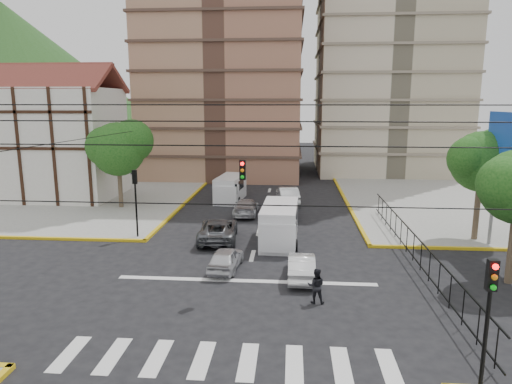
# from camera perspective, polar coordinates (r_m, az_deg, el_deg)

# --- Properties ---
(ground) EXTENTS (160.00, 160.00, 0.00)m
(ground) POSITION_cam_1_polar(r_m,az_deg,el_deg) (22.18, -1.59, -12.21)
(ground) COLOR black
(ground) RESTS_ON ground
(sidewalk_nw) EXTENTS (26.00, 26.00, 0.15)m
(sidewalk_nw) POSITION_cam_1_polar(r_m,az_deg,el_deg) (46.78, -23.91, -0.52)
(sidewalk_nw) COLOR gray
(sidewalk_nw) RESTS_ON ground
(sidewalk_ne) EXTENTS (26.00, 26.00, 0.15)m
(sidewalk_ne) POSITION_cam_1_polar(r_m,az_deg,el_deg) (44.85, 27.80, -1.33)
(sidewalk_ne) COLOR gray
(sidewalk_ne) RESTS_ON ground
(crosswalk_stripes) EXTENTS (12.00, 2.40, 0.01)m
(crosswalk_stripes) POSITION_cam_1_polar(r_m,az_deg,el_deg) (16.89, -3.90, -20.28)
(crosswalk_stripes) COLOR silver
(crosswalk_stripes) RESTS_ON ground
(stop_line) EXTENTS (13.00, 0.40, 0.01)m
(stop_line) POSITION_cam_1_polar(r_m,az_deg,el_deg) (23.28, -1.27, -11.03)
(stop_line) COLOR silver
(stop_line) RESTS_ON ground
(tudor_building) EXTENTS (10.80, 8.05, 12.23)m
(tudor_building) POSITION_cam_1_polar(r_m,az_deg,el_deg) (45.62, -23.32, 5.83)
(tudor_building) COLOR silver
(tudor_building) RESTS_ON ground
(distant_hill) EXTENTS (70.00, 70.00, 28.00)m
(distant_hill) POSITION_cam_1_polar(r_m,az_deg,el_deg) (106.96, -28.57, 12.69)
(distant_hill) COLOR #234B19
(distant_hill) RESTS_ON ground
(park_fence) EXTENTS (0.10, 22.50, 1.66)m
(park_fence) POSITION_cam_1_polar(r_m,az_deg,el_deg) (27.12, 18.97, -8.39)
(park_fence) COLOR black
(park_fence) RESTS_ON ground
(tree_park_c) EXTENTS (4.65, 3.80, 7.25)m
(tree_park_c) POSITION_cam_1_polar(r_m,az_deg,el_deg) (31.76, 26.52, 3.75)
(tree_park_c) COLOR #473828
(tree_park_c) RESTS_ON ground
(tree_tudor) EXTENTS (5.39, 4.40, 7.43)m
(tree_tudor) POSITION_cam_1_polar(r_m,az_deg,el_deg) (39.06, -16.74, 5.47)
(tree_tudor) COLOR #473828
(tree_tudor) RESTS_ON ground
(traffic_light_se) EXTENTS (0.28, 0.22, 4.40)m
(traffic_light_se) POSITION_cam_1_polar(r_m,az_deg,el_deg) (14.78, 27.06, -12.81)
(traffic_light_se) COLOR black
(traffic_light_se) RESTS_ON ground
(traffic_light_nw) EXTENTS (0.28, 0.22, 4.40)m
(traffic_light_nw) POSITION_cam_1_polar(r_m,az_deg,el_deg) (30.31, -14.84, -0.01)
(traffic_light_nw) COLOR black
(traffic_light_nw) RESTS_ON ground
(traffic_light_hanging) EXTENTS (18.00, 9.12, 0.92)m
(traffic_light_hanging) POSITION_cam_1_polar(r_m,az_deg,el_deg) (18.56, -2.36, 2.16)
(traffic_light_hanging) COLOR black
(traffic_light_hanging) RESTS_ON ground
(van_right_lane) EXTENTS (2.35, 5.52, 2.45)m
(van_right_lane) POSITION_cam_1_polar(r_m,az_deg,el_deg) (28.70, 2.95, -4.20)
(van_right_lane) COLOR silver
(van_right_lane) RESTS_ON ground
(van_left_lane) EXTENTS (2.45, 5.15, 2.24)m
(van_left_lane) POSITION_cam_1_polar(r_m,az_deg,el_deg) (40.97, -3.28, 0.34)
(van_left_lane) COLOR silver
(van_left_lane) RESTS_ON ground
(car_silver_front_left) EXTENTS (1.75, 3.68, 1.22)m
(car_silver_front_left) POSITION_cam_1_polar(r_m,az_deg,el_deg) (24.62, -3.80, -8.29)
(car_silver_front_left) COLOR silver
(car_silver_front_left) RESTS_ON ground
(car_white_front_right) EXTENTS (1.36, 3.84, 1.26)m
(car_white_front_right) POSITION_cam_1_polar(r_m,az_deg,el_deg) (23.54, 5.70, -9.20)
(car_white_front_right) COLOR white
(car_white_front_right) RESTS_ON ground
(car_grey_mid_left) EXTENTS (2.78, 5.29, 1.42)m
(car_grey_mid_left) POSITION_cam_1_polar(r_m,az_deg,el_deg) (29.64, -4.74, -4.69)
(car_grey_mid_left) COLOR #54565B
(car_grey_mid_left) RESTS_ON ground
(car_silver_rear_left) EXTENTS (1.83, 4.44, 1.29)m
(car_silver_rear_left) POSITION_cam_1_polar(r_m,az_deg,el_deg) (36.10, -1.27, -1.86)
(car_silver_rear_left) COLOR #B9B9BE
(car_silver_rear_left) RESTS_ON ground
(car_darkgrey_mid_right) EXTENTS (1.91, 4.04, 1.34)m
(car_darkgrey_mid_right) POSITION_cam_1_polar(r_m,az_deg,el_deg) (35.40, 3.72, -2.11)
(car_darkgrey_mid_right) COLOR #242427
(car_darkgrey_mid_right) RESTS_ON ground
(car_white_rear_right) EXTENTS (2.26, 4.83, 1.53)m
(car_white_rear_right) POSITION_cam_1_polar(r_m,az_deg,el_deg) (40.05, 3.96, -0.40)
(car_white_rear_right) COLOR silver
(car_white_rear_right) RESTS_ON ground
(pedestrian_crosswalk) EXTENTS (0.82, 0.66, 1.60)m
(pedestrian_crosswalk) POSITION_cam_1_polar(r_m,az_deg,el_deg) (20.81, 7.52, -11.54)
(pedestrian_crosswalk) COLOR black
(pedestrian_crosswalk) RESTS_ON ground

